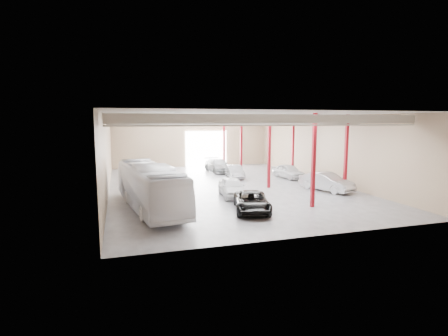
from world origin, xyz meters
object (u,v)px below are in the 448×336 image
car_row_b (235,172)px  car_right_far (289,171)px  car_row_c (218,165)px  car_right_near (327,182)px  coach_bus (150,186)px  black_sedan (252,202)px  car_row_a (232,187)px

car_row_b → car_right_far: 6.10m
car_row_b → car_row_c: 5.22m
car_row_b → car_right_near: car_right_near is taller
car_row_b → car_row_c: (-0.48, 5.20, 0.09)m
coach_bus → car_right_near: 16.30m
black_sedan → car_row_c: (3.08, 19.66, 0.11)m
car_row_a → car_row_c: 14.74m
coach_bus → black_sedan: 7.55m
car_right_far → black_sedan: bearing=-134.3°
car_row_b → car_row_c: car_row_c is taller
car_row_b → car_right_far: (5.80, -1.89, 0.06)m
coach_bus → car_row_b: coach_bus is taller
car_row_c → car_right_far: size_ratio=1.22×
car_row_a → car_row_c: bearing=85.3°
black_sedan → car_row_c: car_row_c is taller
black_sedan → car_row_c: size_ratio=0.91×
car_row_c → car_right_near: 15.98m
car_right_near → car_row_c: bearing=93.0°
black_sedan → car_row_b: 14.90m
coach_bus → car_row_b: bearing=39.4°
car_row_a → car_right_far: car_row_a is taller
car_right_near → car_right_far: size_ratio=1.12×
black_sedan → car_right_near: 10.55m
coach_bus → car_row_b: 15.50m
car_row_a → black_sedan: bearing=-86.0°
coach_bus → car_row_a: coach_bus is taller
black_sedan → car_row_b: car_row_b is taller
coach_bus → car_row_c: coach_bus is taller
car_row_a → car_row_c: size_ratio=0.85×
car_row_b → black_sedan: bearing=-97.3°
coach_bus → car_right_far: bearing=22.2°
coach_bus → car_row_c: bearing=50.9°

